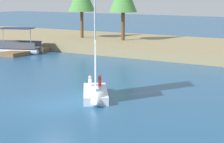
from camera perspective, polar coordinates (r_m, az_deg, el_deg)
The scene contains 5 objects.
ground_plane at distance 24.71m, azimuth -7.95°, elevation -4.68°, with size 200.00×200.00×0.00m, color navy.
shore_bank at distance 47.35m, azimuth 12.82°, elevation 2.98°, with size 80.00×15.74×0.88m, color #897A56.
wooden_dock at distance 46.90m, azimuth -11.31°, elevation 2.68°, with size 1.99×6.52×0.42m, color brown.
sailboat at distance 25.67m, azimuth -2.24°, elevation -2.87°, with size 3.94×4.73×6.89m.
pontoon_boat at distance 47.37m, azimuth -12.76°, elevation 3.25°, with size 5.78×3.92×2.77m.
Camera 1 is at (15.42, -18.20, 6.43)m, focal length 67.33 mm.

